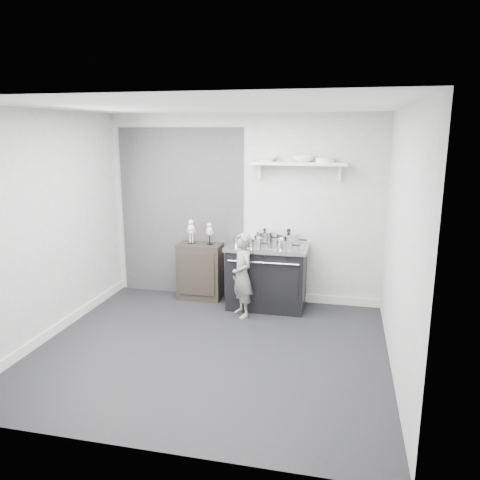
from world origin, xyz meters
The scene contains 16 objects.
ground centered at (0.00, 0.00, 0.00)m, with size 4.00×4.00×0.00m, color black.
room_shell centered at (-0.09, 0.15, 1.64)m, with size 4.02×3.62×2.71m.
wall_shelf centered at (0.80, 1.68, 2.01)m, with size 1.30×0.26×0.24m.
stove centered at (0.41, 1.48, 0.46)m, with size 1.13×0.70×0.90m.
side_cabinet centered at (-0.61, 1.61, 0.42)m, with size 0.64×0.37×0.83m, color black.
child centered at (0.14, 1.06, 0.57)m, with size 0.42×0.28×1.15m, color slate.
pot_front_left centered at (0.06, 1.35, 0.98)m, with size 0.29×0.21×0.18m.
pot_back_left centered at (0.35, 1.63, 0.99)m, with size 0.34×0.25×0.21m.
pot_back_right centered at (0.70, 1.56, 0.99)m, with size 0.43×0.34×0.23m.
pot_front_right centered at (0.69, 1.29, 0.97)m, with size 0.31×0.23×0.18m.
pot_front_center centered at (0.28, 1.30, 0.97)m, with size 0.27×0.18×0.17m.
skeleton_full centered at (-0.74, 1.61, 1.04)m, with size 0.12×0.07×0.41m, color beige, non-canonical shape.
skeleton_torso centered at (-0.46, 1.61, 1.02)m, with size 0.10×0.07×0.37m, color beige, non-canonical shape.
bowl_large centered at (0.35, 1.67, 2.08)m, with size 0.30×0.30×0.07m, color white.
bowl_small centered at (0.86, 1.67, 2.08)m, with size 0.27×0.27×0.08m, color white.
plate_stack centered at (1.15, 1.67, 2.07)m, with size 0.25×0.25×0.06m, color white.
Camera 1 is at (1.43, -4.76, 2.45)m, focal length 35.00 mm.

